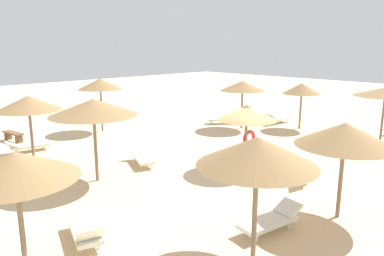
% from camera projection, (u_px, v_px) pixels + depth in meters
% --- Properties ---
extents(ground_plane, '(80.00, 80.00, 0.00)m').
position_uv_depth(ground_plane, '(244.00, 168.00, 14.90)').
color(ground_plane, beige).
extents(parasol_0, '(2.66, 2.66, 2.86)m').
position_uv_depth(parasol_0, '(28.00, 103.00, 15.14)').
color(parasol_0, '#75604C').
rests_on(parasol_0, ground).
extents(parasol_1, '(3.13, 3.13, 3.04)m').
position_uv_depth(parasol_1, '(93.00, 107.00, 13.00)').
color(parasol_1, '#75604C').
rests_on(parasol_1, ground).
extents(parasol_2, '(2.27, 2.27, 2.72)m').
position_uv_depth(parasol_2, '(302.00, 89.00, 21.55)').
color(parasol_2, '#75604C').
rests_on(parasol_2, ground).
extents(parasol_3, '(2.69, 2.69, 2.84)m').
position_uv_depth(parasol_3, '(243.00, 86.00, 21.64)').
color(parasol_3, '#75604C').
rests_on(parasol_3, ground).
extents(parasol_4, '(2.67, 2.67, 2.71)m').
position_uv_depth(parasol_4, '(15.00, 166.00, 7.71)').
color(parasol_4, '#75604C').
rests_on(parasol_4, ground).
extents(parasol_6, '(2.34, 2.34, 2.61)m').
position_uv_depth(parasol_6, '(247.00, 113.00, 14.41)').
color(parasol_6, '#75604C').
rests_on(parasol_6, ground).
extents(parasol_7, '(2.73, 2.73, 2.80)m').
position_uv_depth(parasol_7, '(345.00, 135.00, 10.17)').
color(parasol_7, '#75604C').
rests_on(parasol_7, ground).
extents(parasol_8, '(2.53, 2.53, 3.04)m').
position_uv_depth(parasol_8, '(100.00, 84.00, 20.87)').
color(parasol_8, '#75604C').
rests_on(parasol_8, ground).
extents(parasol_9, '(2.70, 2.70, 2.94)m').
position_uv_depth(parasol_9, '(257.00, 152.00, 8.04)').
color(parasol_9, '#75604C').
rests_on(parasol_9, ground).
extents(lounger_0, '(1.98, 0.89, 0.61)m').
position_uv_depth(lounger_0, '(27.00, 146.00, 17.16)').
color(lounger_0, silver).
rests_on(lounger_0, ground).
extents(lounger_1, '(1.31, 1.96, 0.79)m').
position_uv_depth(lounger_1, '(142.00, 156.00, 15.47)').
color(lounger_1, silver).
rests_on(lounger_1, ground).
extents(lounger_2, '(1.96, 0.89, 0.70)m').
position_uv_depth(lounger_2, '(277.00, 119.00, 23.44)').
color(lounger_2, silver).
rests_on(lounger_2, ground).
extents(lounger_3, '(1.87, 1.70, 0.69)m').
position_uv_depth(lounger_3, '(223.00, 119.00, 23.35)').
color(lounger_3, silver).
rests_on(lounger_3, ground).
extents(lounger_4, '(1.19, 1.96, 0.79)m').
position_uv_depth(lounger_4, '(85.00, 231.00, 9.24)').
color(lounger_4, silver).
rests_on(lounger_4, ground).
extents(lounger_6, '(1.04, 1.95, 0.80)m').
position_uv_depth(lounger_6, '(291.00, 172.00, 13.54)').
color(lounger_6, silver).
rests_on(lounger_6, ground).
extents(lounger_7, '(1.99, 0.95, 0.64)m').
position_uv_depth(lounger_7, '(271.00, 220.00, 9.86)').
color(lounger_7, silver).
rests_on(lounger_7, ground).
extents(bench_0, '(0.61, 1.54, 0.49)m').
position_uv_depth(bench_0, '(13.00, 135.00, 19.05)').
color(bench_0, brown).
rests_on(bench_0, ground).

